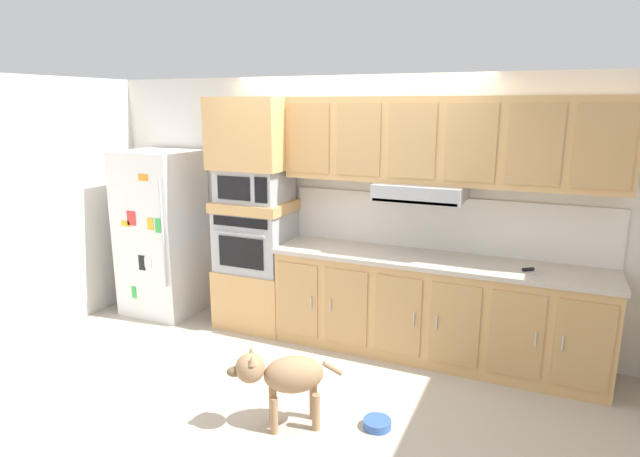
{
  "coord_description": "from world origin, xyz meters",
  "views": [
    {
      "loc": [
        1.75,
        -3.74,
        2.24
      ],
      "look_at": [
        -0.01,
        0.23,
        1.22
      ],
      "focal_mm": 29.83,
      "sensor_mm": 36.0,
      "label": 1
    }
  ],
  "objects_px": {
    "refrigerator": "(162,232)",
    "microwave": "(255,185)",
    "screwdriver": "(529,270)",
    "dog": "(283,376)",
    "dog_food_bowl": "(377,423)",
    "built_in_oven": "(256,240)"
  },
  "relations": [
    {
      "from": "refrigerator",
      "to": "microwave",
      "type": "distance_m",
      "value": 1.28
    },
    {
      "from": "dog",
      "to": "dog_food_bowl",
      "type": "height_order",
      "value": "dog"
    },
    {
      "from": "refrigerator",
      "to": "built_in_oven",
      "type": "xyz_separation_m",
      "value": [
        1.14,
        0.07,
        0.02
      ]
    },
    {
      "from": "dog",
      "to": "dog_food_bowl",
      "type": "xyz_separation_m",
      "value": [
        0.61,
        0.25,
        -0.36
      ]
    },
    {
      "from": "dog",
      "to": "built_in_oven",
      "type": "bearing_deg",
      "value": -85.91
    },
    {
      "from": "screwdriver",
      "to": "dog",
      "type": "relative_size",
      "value": 0.24
    },
    {
      "from": "dog_food_bowl",
      "to": "microwave",
      "type": "bearing_deg",
      "value": 143.48
    },
    {
      "from": "screwdriver",
      "to": "dog",
      "type": "height_order",
      "value": "screwdriver"
    },
    {
      "from": "screwdriver",
      "to": "dog",
      "type": "bearing_deg",
      "value": -135.55
    },
    {
      "from": "refrigerator",
      "to": "microwave",
      "type": "xyz_separation_m",
      "value": [
        1.14,
        0.07,
        0.58
      ]
    },
    {
      "from": "built_in_oven",
      "to": "screwdriver",
      "type": "bearing_deg",
      "value": -1.38
    },
    {
      "from": "dog_food_bowl",
      "to": "screwdriver",
      "type": "bearing_deg",
      "value": 54.13
    },
    {
      "from": "microwave",
      "to": "dog_food_bowl",
      "type": "bearing_deg",
      "value": -36.52
    },
    {
      "from": "built_in_oven",
      "to": "microwave",
      "type": "distance_m",
      "value": 0.56
    },
    {
      "from": "microwave",
      "to": "dog",
      "type": "bearing_deg",
      "value": -54.11
    },
    {
      "from": "refrigerator",
      "to": "microwave",
      "type": "relative_size",
      "value": 2.73
    },
    {
      "from": "refrigerator",
      "to": "dog",
      "type": "relative_size",
      "value": 2.46
    },
    {
      "from": "dog_food_bowl",
      "to": "refrigerator",
      "type": "bearing_deg",
      "value": 157.2
    },
    {
      "from": "microwave",
      "to": "screwdriver",
      "type": "distance_m",
      "value": 2.63
    },
    {
      "from": "refrigerator",
      "to": "built_in_oven",
      "type": "relative_size",
      "value": 2.51
    },
    {
      "from": "refrigerator",
      "to": "dog",
      "type": "distance_m",
      "value": 2.7
    },
    {
      "from": "built_in_oven",
      "to": "dog",
      "type": "height_order",
      "value": "built_in_oven"
    }
  ]
}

